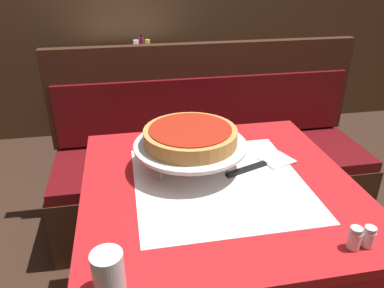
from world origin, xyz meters
The scene contains 10 objects.
dining_table_front centered at (0.00, 0.00, 0.65)m, with size 0.87×0.87×0.77m.
dining_table_rear centered at (-0.22, 1.70, 0.66)m, with size 0.71×0.71×0.77m.
booth_bench centered at (0.18, 0.81, 0.29)m, with size 1.75×0.54×1.00m.
pizza_pan_stand centered at (-0.07, 0.11, 0.85)m, with size 0.38×0.38×0.09m.
deep_dish_pizza centered at (-0.07, 0.11, 0.88)m, with size 0.31×0.31×0.05m.
pizza_server centered at (0.17, 0.08, 0.77)m, with size 0.28×0.15×0.01m.
water_glass_near centered at (-0.34, -0.38, 0.82)m, with size 0.07×0.07×0.10m.
salt_shaker centered at (0.25, -0.36, 0.80)m, with size 0.03×0.03×0.06m.
pepper_shaker centered at (0.29, -0.36, 0.79)m, with size 0.03×0.03×0.06m.
condiment_caddy centered at (-0.13, 1.65, 0.82)m, with size 0.14×0.14×0.17m.
Camera 1 is at (-0.28, -0.99, 1.42)m, focal length 35.00 mm.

